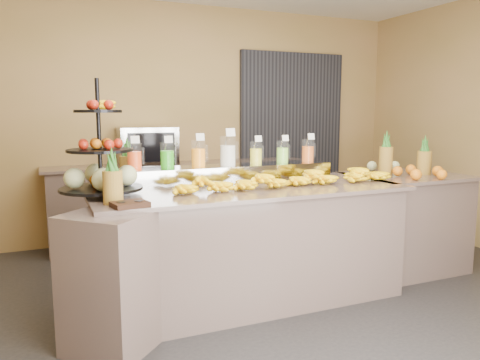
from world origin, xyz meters
TOP-DOWN VIEW (x-y plane):
  - ground at (0.00, 0.00)m, footprint 6.00×6.00m
  - room_envelope at (0.19, 0.79)m, footprint 6.04×5.02m
  - buffet_counter at (-0.12, 0.26)m, footprint 2.75×1.25m
  - right_counter at (1.70, 0.40)m, footprint 1.08×0.88m
  - back_ledge at (0.00, 2.25)m, footprint 3.10×0.55m
  - pitcher_tray at (-0.08, 0.58)m, footprint 1.85×0.30m
  - juice_pitcher_orange_a at (-0.86, 0.58)m, footprint 0.11×0.12m
  - juice_pitcher_green at (-0.60, 0.58)m, footprint 0.11×0.12m
  - juice_pitcher_orange_b at (-0.34, 0.58)m, footprint 0.12×0.12m
  - juice_pitcher_milk at (-0.08, 0.58)m, footprint 0.13×0.14m
  - juice_pitcher_lemon at (0.18, 0.58)m, footprint 0.11×0.11m
  - juice_pitcher_lime at (0.44, 0.58)m, footprint 0.11×0.11m
  - juice_pitcher_orange_c at (0.70, 0.58)m, footprint 0.11×0.11m
  - banana_heap at (0.28, 0.26)m, footprint 1.95×0.18m
  - fruit_stand at (-1.09, 0.41)m, footprint 0.72×0.72m
  - condiment_caddy at (-1.02, -0.11)m, footprint 0.25×0.20m
  - pineapple_left_a at (-1.10, 0.03)m, footprint 0.13×0.13m
  - pineapple_left_b at (-0.88, 0.77)m, footprint 0.13×0.13m
  - right_fruit_pile at (1.66, 0.30)m, footprint 0.51×0.49m
  - oven_warmer at (-0.40, 2.25)m, footprint 0.65×0.47m

SIDE VIEW (x-z plane):
  - ground at x=0.00m, z-range 0.00..0.00m
  - buffet_counter at x=-0.12m, z-range 0.00..0.93m
  - back_ledge at x=0.00m, z-range 0.00..0.93m
  - right_counter at x=1.70m, z-range 0.00..0.93m
  - condiment_caddy at x=-1.02m, z-range 0.93..0.96m
  - banana_heap at x=0.28m, z-range 0.92..1.08m
  - pitcher_tray at x=-0.08m, z-range 0.93..1.08m
  - right_fruit_pile at x=1.66m, z-range 0.88..1.15m
  - pineapple_left_a at x=-1.10m, z-range 0.88..1.26m
  - pineapple_left_b at x=-0.88m, z-range 0.88..1.28m
  - oven_warmer at x=-0.40m, z-range 0.93..1.36m
  - fruit_stand at x=-1.09m, z-range 0.73..1.56m
  - juice_pitcher_lime at x=0.44m, z-range 1.04..1.29m
  - juice_pitcher_lemon at x=0.18m, z-range 1.04..1.29m
  - juice_pitcher_orange_c at x=0.70m, z-range 1.04..1.30m
  - juice_pitcher_green at x=-0.60m, z-range 1.04..1.31m
  - juice_pitcher_orange_a at x=-0.86m, z-range 1.04..1.31m
  - juice_pitcher_orange_b at x=-0.34m, z-range 1.03..1.32m
  - juice_pitcher_milk at x=-0.08m, z-range 1.03..1.35m
  - room_envelope at x=0.19m, z-range 0.47..3.29m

